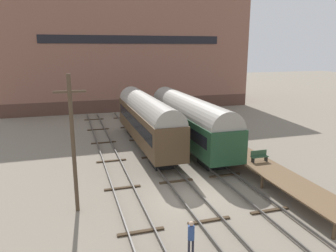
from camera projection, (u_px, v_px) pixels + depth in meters
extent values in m
plane|color=slate|center=(190.00, 199.00, 21.73)|extent=(200.00, 200.00, 0.00)
cube|color=#4C4742|center=(119.00, 207.00, 20.32)|extent=(0.08, 60.00, 0.16)
cube|color=#4C4742|center=(142.00, 203.00, 20.73)|extent=(0.08, 60.00, 0.16)
cube|color=#3D2D1E|center=(141.00, 232.00, 17.77)|extent=(2.60, 0.24, 0.10)
cube|color=#3D2D1E|center=(123.00, 188.00, 23.35)|extent=(2.60, 0.24, 0.10)
cube|color=#3D2D1E|center=(111.00, 161.00, 28.92)|extent=(2.60, 0.24, 0.10)
cube|color=#3D2D1E|center=(104.00, 143.00, 34.50)|extent=(2.60, 0.24, 0.10)
cube|color=#3D2D1E|center=(98.00, 129.00, 40.07)|extent=(2.60, 0.24, 0.10)
cube|color=#3D2D1E|center=(94.00, 119.00, 45.65)|extent=(2.60, 0.24, 0.10)
cube|color=#4C4742|center=(180.00, 198.00, 21.48)|extent=(0.08, 60.00, 0.16)
cube|color=#4C4742|center=(201.00, 195.00, 21.89)|extent=(0.08, 60.00, 0.16)
cube|color=#3D2D1E|center=(209.00, 220.00, 18.93)|extent=(2.60, 0.24, 0.10)
cube|color=#3D2D1E|center=(176.00, 181.00, 24.51)|extent=(2.60, 0.24, 0.10)
cube|color=#3D2D1E|center=(155.00, 156.00, 30.08)|extent=(2.60, 0.24, 0.10)
cube|color=#3D2D1E|center=(141.00, 139.00, 35.66)|extent=(2.60, 0.24, 0.10)
cube|color=#3D2D1E|center=(131.00, 127.00, 41.23)|extent=(2.60, 0.24, 0.10)
cube|color=#3D2D1E|center=(123.00, 118.00, 46.81)|extent=(2.60, 0.24, 0.10)
cube|color=#4C4742|center=(235.00, 190.00, 22.64)|extent=(0.08, 60.00, 0.16)
cube|color=#4C4742|center=(254.00, 188.00, 23.05)|extent=(0.08, 60.00, 0.16)
cube|color=#3D2D1E|center=(269.00, 211.00, 20.09)|extent=(2.60, 0.24, 0.10)
cube|color=#3D2D1E|center=(225.00, 175.00, 25.67)|extent=(2.60, 0.24, 0.10)
cube|color=#3D2D1E|center=(196.00, 152.00, 31.24)|extent=(2.60, 0.24, 0.10)
cube|color=#3D2D1E|center=(176.00, 137.00, 36.81)|extent=(2.60, 0.24, 0.10)
cube|color=#3D2D1E|center=(161.00, 125.00, 42.39)|extent=(2.60, 0.24, 0.10)
cube|color=#3D2D1E|center=(150.00, 116.00, 47.96)|extent=(2.60, 0.24, 0.10)
cube|color=black|center=(136.00, 130.00, 37.88)|extent=(1.80, 2.40, 1.00)
cube|color=black|center=(162.00, 159.00, 27.92)|extent=(1.80, 2.40, 1.00)
cube|color=#4C3823|center=(147.00, 124.00, 32.44)|extent=(2.81, 16.50, 2.93)
cube|color=black|center=(147.00, 120.00, 32.36)|extent=(2.85, 15.18, 1.06)
cylinder|color=gray|center=(147.00, 109.00, 32.10)|extent=(2.67, 16.17, 2.67)
cube|color=black|center=(172.00, 129.00, 38.24)|extent=(1.80, 2.40, 1.00)
cube|color=black|center=(212.00, 160.00, 27.84)|extent=(1.80, 2.40, 1.00)
cube|color=#1E4228|center=(189.00, 124.00, 32.61)|extent=(3.10, 17.22, 2.70)
cube|color=black|center=(189.00, 121.00, 32.53)|extent=(3.14, 15.84, 0.97)
cylinder|color=gray|center=(189.00, 111.00, 32.29)|extent=(2.94, 16.87, 2.94)
cube|color=brown|center=(277.00, 174.00, 23.54)|extent=(2.62, 13.73, 0.10)
cylinder|color=brown|center=(334.00, 231.00, 17.09)|extent=(0.20, 0.20, 0.91)
cylinder|color=brown|center=(220.00, 154.00, 29.57)|extent=(0.20, 0.20, 0.91)
cylinder|color=brown|center=(243.00, 151.00, 30.23)|extent=(0.20, 0.20, 0.91)
cylinder|color=brown|center=(262.00, 182.00, 23.33)|extent=(0.20, 0.20, 0.91)
cylinder|color=brown|center=(290.00, 178.00, 23.99)|extent=(0.20, 0.20, 0.91)
cube|color=#2D4C33|center=(260.00, 157.00, 25.74)|extent=(1.40, 0.40, 0.06)
cube|color=#2D4C33|center=(259.00, 153.00, 25.84)|extent=(1.40, 0.06, 0.45)
cube|color=black|center=(253.00, 160.00, 25.62)|extent=(0.06, 0.40, 0.40)
cube|color=black|center=(266.00, 159.00, 25.96)|extent=(0.06, 0.40, 0.40)
cylinder|color=#282833|center=(189.00, 248.00, 15.72)|extent=(0.12, 0.12, 0.86)
cylinder|color=#282833|center=(193.00, 247.00, 15.78)|extent=(0.12, 0.12, 0.86)
cylinder|color=navy|center=(191.00, 233.00, 15.57)|extent=(0.32, 0.32, 0.72)
sphere|color=tan|center=(191.00, 224.00, 15.46)|extent=(0.23, 0.23, 0.23)
cylinder|color=#473828|center=(73.00, 145.00, 19.25)|extent=(0.24, 0.24, 8.37)
cube|color=#473828|center=(69.00, 92.00, 18.50)|extent=(1.80, 0.12, 0.12)
cube|color=#4F342A|center=(128.00, 99.00, 58.03)|extent=(39.19, 13.61, 2.00)
cube|color=brown|center=(126.00, 41.00, 55.70)|extent=(39.19, 13.61, 17.98)
cube|color=black|center=(134.00, 40.00, 49.33)|extent=(27.43, 0.10, 1.20)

